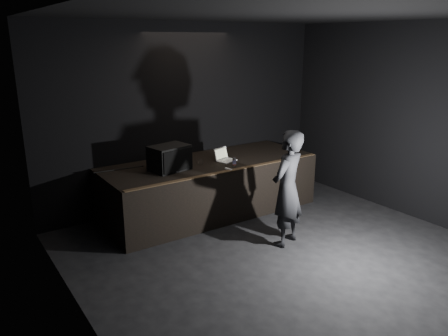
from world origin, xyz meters
name	(u,v)px	position (x,y,z in m)	size (l,w,h in m)	color
ground	(312,272)	(0.00, 0.00, 0.00)	(7.00, 7.00, 0.00)	black
room_walls	(321,132)	(0.00, 0.00, 2.02)	(6.10, 7.10, 3.52)	black
stage_riser	(210,187)	(0.00, 2.73, 0.50)	(4.00, 1.50, 1.00)	black
riser_lip	(232,170)	(0.00, 2.02, 1.01)	(3.92, 0.10, 0.01)	brown
stage_monitor	(170,158)	(-0.87, 2.64, 1.22)	(0.72, 0.58, 0.43)	black
cable	(119,169)	(-1.60, 3.14, 1.01)	(0.02, 0.02, 0.88)	black
laptop	(224,157)	(0.26, 2.63, 1.06)	(0.40, 0.37, 0.23)	silver
beer_can	(234,162)	(0.16, 2.17, 1.08)	(0.07, 0.07, 0.17)	silver
plastic_cup	(201,162)	(-0.26, 2.61, 1.05)	(0.08, 0.08, 0.10)	white
wii_remote	(228,169)	(-0.03, 2.08, 1.01)	(0.03, 0.14, 0.03)	white
person	(287,189)	(0.28, 0.91, 0.93)	(0.68, 0.45, 1.87)	black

